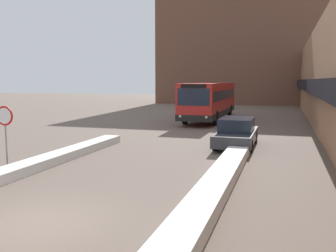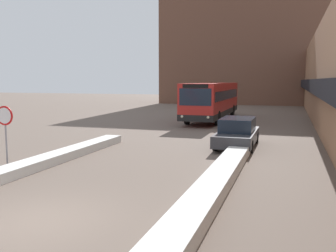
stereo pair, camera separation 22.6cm
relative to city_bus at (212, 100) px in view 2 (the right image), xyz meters
name	(u,v)px [view 2 (the right image)]	position (x,y,z in m)	size (l,w,h in m)	color
ground_plane	(36,223)	(0.68, -24.67, -1.76)	(160.00, 160.00, 0.00)	#66564C
building_backdrop_far	(252,35)	(0.68, 24.94, 8.23)	(26.00, 8.00, 19.97)	brown
snow_bank_left	(43,161)	(-2.92, -19.52, -1.57)	(0.90, 12.69, 0.37)	silver
snow_bank_right	(221,175)	(4.28, -19.60, -1.54)	(0.90, 13.71, 0.44)	silver
city_bus	(212,100)	(0.00, 0.00, 0.00)	(2.70, 12.34, 3.20)	red
parked_car_front	(237,132)	(3.88, -12.65, -1.01)	(1.89, 4.78, 1.50)	#38383D
stop_sign	(5,123)	(-4.10, -20.18, 0.02)	(0.76, 0.08, 2.44)	gray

